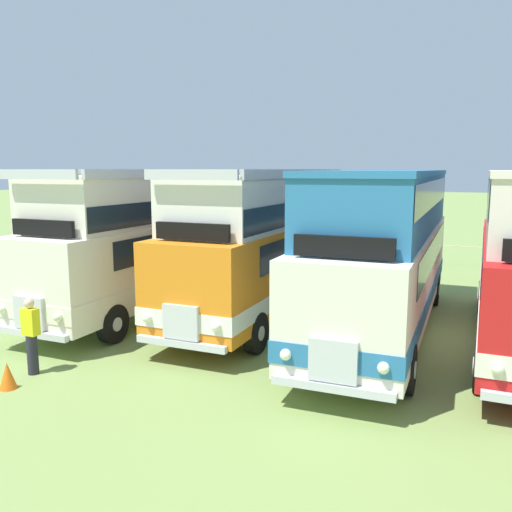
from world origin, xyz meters
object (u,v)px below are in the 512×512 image
(cone_mid_row, at_px, (7,376))
(bus_first_in_row, at_px, (161,235))
(bus_second_in_row, at_px, (264,241))
(bus_third_in_row, at_px, (385,244))
(marshal_person, at_px, (31,335))

(cone_mid_row, bearing_deg, bus_first_in_row, 98.99)
(bus_first_in_row, bearing_deg, cone_mid_row, -81.01)
(bus_second_in_row, xyz_separation_m, bus_third_in_row, (3.73, -0.19, 0.12))
(bus_second_in_row, distance_m, bus_third_in_row, 3.74)
(bus_first_in_row, distance_m, bus_third_in_row, 7.46)
(bus_second_in_row, relative_size, bus_third_in_row, 0.86)
(bus_first_in_row, distance_m, cone_mid_row, 7.77)
(bus_first_in_row, relative_size, marshal_person, 6.59)
(bus_first_in_row, height_order, cone_mid_row, bus_first_in_row)
(bus_first_in_row, height_order, bus_third_in_row, bus_first_in_row)
(bus_second_in_row, distance_m, cone_mid_row, 8.16)
(bus_first_in_row, relative_size, cone_mid_row, 20.04)
(bus_third_in_row, bearing_deg, bus_first_in_row, 179.13)
(bus_first_in_row, distance_m, marshal_person, 6.79)
(bus_second_in_row, bearing_deg, bus_third_in_row, -2.93)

